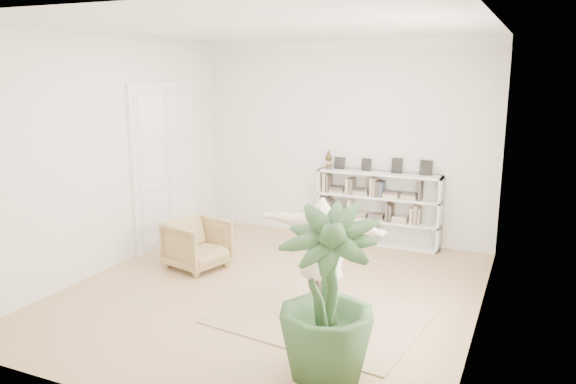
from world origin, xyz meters
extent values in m
plane|color=tan|center=(0.00, 0.00, 0.00)|extent=(6.00, 6.00, 0.00)
plane|color=silver|center=(0.00, 3.00, 1.80)|extent=(5.50, 0.00, 5.50)
plane|color=silver|center=(0.00, -3.00, 1.80)|extent=(5.50, 0.00, 5.50)
plane|color=silver|center=(-2.75, 0.00, 1.80)|extent=(0.00, 6.00, 6.00)
plane|color=silver|center=(2.75, 0.00, 1.80)|extent=(0.00, 6.00, 6.00)
plane|color=white|center=(0.00, 0.00, 3.60)|extent=(6.00, 6.00, 0.00)
cube|color=white|center=(0.00, 2.94, 3.51)|extent=(5.50, 0.12, 0.18)
cube|color=white|center=(-2.71, 1.30, 1.40)|extent=(0.08, 1.78, 2.92)
cube|color=silver|center=(-2.69, 0.90, 1.40)|extent=(0.06, 0.78, 2.80)
cube|color=silver|center=(-2.69, 1.70, 1.40)|extent=(0.06, 0.78, 2.80)
cube|color=silver|center=(-0.33, 2.81, 0.65)|extent=(0.04, 0.35, 1.30)
cube|color=silver|center=(1.83, 2.81, 0.65)|extent=(0.04, 0.35, 1.30)
cube|color=silver|center=(0.75, 2.96, 0.65)|extent=(2.20, 0.04, 1.30)
cube|color=silver|center=(0.75, 2.81, 0.02)|extent=(2.20, 0.35, 0.04)
cube|color=silver|center=(0.75, 2.81, 0.43)|extent=(2.20, 0.35, 0.04)
cube|color=silver|center=(0.75, 2.81, 0.86)|extent=(2.20, 0.35, 0.04)
cube|color=silver|center=(0.75, 2.81, 1.28)|extent=(2.20, 0.35, 0.04)
cube|color=black|center=(0.00, 2.85, 1.42)|extent=(0.18, 0.07, 0.24)
cube|color=black|center=(0.50, 2.85, 1.42)|extent=(0.18, 0.07, 0.24)
cube|color=black|center=(1.05, 2.85, 1.42)|extent=(0.18, 0.07, 0.24)
cube|color=black|center=(1.55, 2.85, 1.42)|extent=(0.18, 0.07, 0.24)
imported|color=tan|center=(-1.49, 0.41, 0.38)|extent=(1.02, 1.00, 0.76)
cube|color=tan|center=(0.93, -0.44, 0.01)|extent=(2.73, 2.29, 0.02)
cube|color=#965F3C|center=(0.93, -0.44, 0.07)|extent=(0.48, 0.32, 0.03)
cube|color=#965F3C|center=(0.93, -0.44, 0.04)|extent=(0.31, 0.08, 0.04)
cube|color=#965F3C|center=(0.93, -0.44, 0.04)|extent=(0.31, 0.08, 0.04)
cube|color=#965F3C|center=(0.93, -0.44, 0.07)|extent=(0.18, 0.07, 0.09)
cube|color=#965F3C|center=(0.93, -0.44, 0.07)|extent=(0.18, 0.07, 0.09)
imported|color=#BEAB8F|center=(0.93, -0.44, 0.85)|extent=(1.85, 0.71, 1.47)
imported|color=#2B4A25|center=(1.48, -1.77, 0.88)|extent=(1.04, 1.04, 1.77)
camera|label=1|loc=(3.27, -6.68, 3.07)|focal=35.00mm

